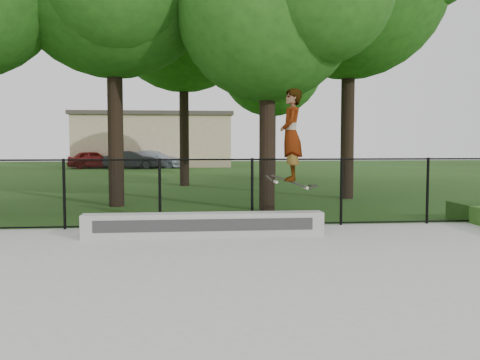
{
  "coord_description": "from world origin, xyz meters",
  "views": [
    {
      "loc": [
        0.56,
        -5.64,
        1.89
      ],
      "look_at": [
        1.56,
        4.2,
        1.2
      ],
      "focal_mm": 40.0,
      "sensor_mm": 36.0,
      "label": 1
    }
  ],
  "objects_px": {
    "car_c": "(155,159)",
    "skater_airborne": "(291,136)",
    "car_a": "(94,160)",
    "grind_ledge": "(204,225)",
    "car_b": "(131,160)"
  },
  "relations": [
    {
      "from": "car_c",
      "to": "skater_airborne",
      "type": "relative_size",
      "value": 2.1
    },
    {
      "from": "car_b",
      "to": "car_c",
      "type": "bearing_deg",
      "value": -48.87
    },
    {
      "from": "car_a",
      "to": "car_c",
      "type": "xyz_separation_m",
      "value": [
        4.44,
        0.58,
        0.01
      ]
    },
    {
      "from": "car_a",
      "to": "car_b",
      "type": "relative_size",
      "value": 1.08
    },
    {
      "from": "grind_ledge",
      "to": "car_c",
      "type": "xyz_separation_m",
      "value": [
        -2.65,
        30.41,
        0.37
      ]
    },
    {
      "from": "car_a",
      "to": "car_b",
      "type": "bearing_deg",
      "value": -118.58
    },
    {
      "from": "grind_ledge",
      "to": "car_b",
      "type": "xyz_separation_m",
      "value": [
        -4.29,
        29.05,
        0.35
      ]
    },
    {
      "from": "car_a",
      "to": "skater_airborne",
      "type": "relative_size",
      "value": 1.9
    },
    {
      "from": "car_c",
      "to": "skater_airborne",
      "type": "height_order",
      "value": "skater_airborne"
    },
    {
      "from": "grind_ledge",
      "to": "car_a",
      "type": "xyz_separation_m",
      "value": [
        -7.09,
        29.84,
        0.36
      ]
    },
    {
      "from": "car_b",
      "to": "skater_airborne",
      "type": "relative_size",
      "value": 1.77
    },
    {
      "from": "grind_ledge",
      "to": "car_a",
      "type": "distance_m",
      "value": 30.67
    },
    {
      "from": "grind_ledge",
      "to": "car_a",
      "type": "height_order",
      "value": "car_a"
    },
    {
      "from": "car_b",
      "to": "skater_airborne",
      "type": "height_order",
      "value": "skater_airborne"
    },
    {
      "from": "grind_ledge",
      "to": "car_c",
      "type": "distance_m",
      "value": 30.53
    }
  ]
}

